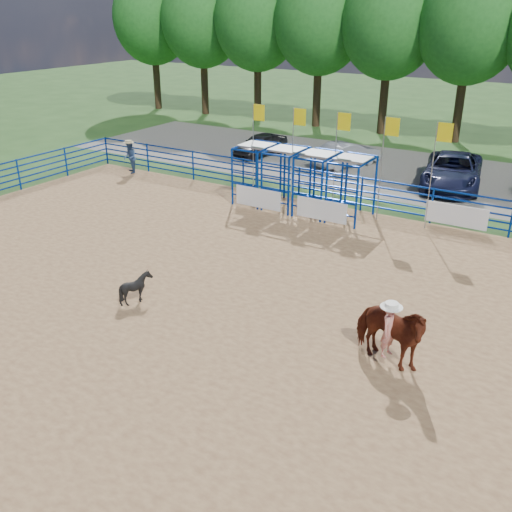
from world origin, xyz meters
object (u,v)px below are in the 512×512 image
at_px(car_b, 347,154).
at_px(horse_and_rider, 389,331).
at_px(car_a, 261,144).
at_px(calf, 136,288).
at_px(car_c, 452,171).
at_px(spectator_cowboy, 130,157).

bearing_deg(car_b, horse_and_rider, 139.00).
relative_size(horse_and_rider, car_a, 0.63).
relative_size(horse_and_rider, calf, 2.51).
relative_size(car_b, car_c, 0.71).
bearing_deg(car_a, calf, -59.96).
distance_m(spectator_cowboy, car_c, 16.27).
xyz_separation_m(car_b, car_c, (5.92, -0.97, 0.13)).
xyz_separation_m(calf, car_a, (-6.34, 17.53, 0.16)).
distance_m(horse_and_rider, spectator_cowboy, 20.04).
bearing_deg(car_b, spectator_cowboy, 61.56).
bearing_deg(car_a, car_b, 14.03).
height_order(horse_and_rider, calf, horse_and_rider).
xyz_separation_m(calf, spectator_cowboy, (-10.10, 10.57, 0.38)).
height_order(horse_and_rider, spectator_cowboy, horse_and_rider).
distance_m(calf, car_b, 17.91).
distance_m(horse_and_rider, calf, 7.47).
bearing_deg(calf, spectator_cowboy, 18.79).
height_order(car_a, car_b, car_b).
height_order(car_a, car_c, car_c).
relative_size(calf, car_b, 0.24).
bearing_deg(calf, car_b, -21.57).
height_order(calf, car_a, car_a).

